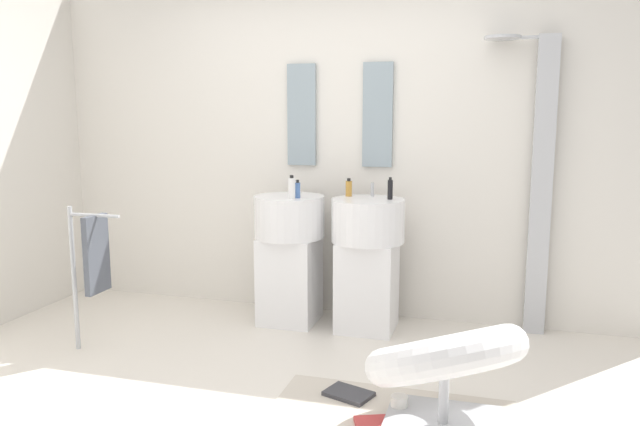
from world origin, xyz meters
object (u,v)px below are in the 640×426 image
(soap_bottle_white, at_px, (292,188))
(soap_bottle_blue, at_px, (298,190))
(pedestal_sink_right, at_px, (367,257))
(soap_bottle_black, at_px, (390,189))
(coffee_mug, at_px, (399,406))
(pedestal_sink_left, at_px, (290,252))
(magazine_charcoal, at_px, (349,394))
(shower_column, at_px, (539,181))
(magazine_red, at_px, (385,426))
(towel_rack, at_px, (93,257))
(lounge_chair, at_px, (445,365))
(soap_bottle_amber, at_px, (349,188))

(soap_bottle_white, relative_size, soap_bottle_blue, 1.29)
(pedestal_sink_right, height_order, soap_bottle_white, soap_bottle_white)
(soap_bottle_black, relative_size, soap_bottle_blue, 1.20)
(coffee_mug, xyz_separation_m, soap_bottle_white, (-0.94, 1.09, 0.96))
(pedestal_sink_left, relative_size, pedestal_sink_right, 1.00)
(pedestal_sink_left, relative_size, magazine_charcoal, 4.23)
(shower_column, xyz_separation_m, magazine_red, (-0.75, -1.65, -1.06))
(soap_bottle_white, xyz_separation_m, soap_bottle_black, (0.66, 0.17, -0.01))
(magazine_red, relative_size, soap_bottle_blue, 2.18)
(magazine_red, xyz_separation_m, soap_bottle_white, (-0.90, 1.25, 1.00))
(magazine_charcoal, xyz_separation_m, soap_bottle_blue, (-0.62, 1.01, 0.98))
(pedestal_sink_left, xyz_separation_m, towel_rack, (-1.01, -0.91, 0.10))
(lounge_chair, xyz_separation_m, soap_bottle_amber, (-0.82, 1.46, 0.65))
(magazine_charcoal, bearing_deg, soap_bottle_blue, 140.53)
(magazine_charcoal, relative_size, soap_bottle_black, 1.60)
(pedestal_sink_right, bearing_deg, shower_column, 12.71)
(pedestal_sink_right, height_order, magazine_charcoal, pedestal_sink_right)
(lounge_chair, relative_size, magazine_charcoal, 4.47)
(shower_column, bearing_deg, coffee_mug, -115.22)
(pedestal_sink_right, relative_size, coffee_mug, 10.15)
(shower_column, bearing_deg, magazine_charcoal, -126.49)
(pedestal_sink_right, xyz_separation_m, soap_bottle_blue, (-0.49, -0.09, 0.47))
(towel_rack, xyz_separation_m, coffee_mug, (2.03, -0.34, -0.57))
(pedestal_sink_left, xyz_separation_m, soap_bottle_white, (0.07, -0.15, 0.49))
(pedestal_sink_left, relative_size, magazine_red, 3.72)
(shower_column, xyz_separation_m, soap_bottle_black, (-0.99, -0.23, -0.07))
(pedestal_sink_right, bearing_deg, magazine_charcoal, -83.21)
(pedestal_sink_left, bearing_deg, soap_bottle_black, 2.00)
(magazine_red, distance_m, coffee_mug, 0.16)
(magazine_charcoal, bearing_deg, soap_bottle_black, 108.20)
(pedestal_sink_left, xyz_separation_m, magazine_red, (0.97, -1.40, -0.50))
(pedestal_sink_right, bearing_deg, soap_bottle_amber, 147.82)
(pedestal_sink_left, distance_m, pedestal_sink_right, 0.58)
(coffee_mug, distance_m, soap_bottle_white, 1.73)
(lounge_chair, height_order, soap_bottle_black, soap_bottle_black)
(coffee_mug, xyz_separation_m, soap_bottle_black, (-0.28, 1.27, 0.95))
(shower_column, xyz_separation_m, soap_bottle_blue, (-1.62, -0.35, -0.08))
(lounge_chair, relative_size, soap_bottle_blue, 8.57)
(pedestal_sink_left, height_order, soap_bottle_blue, soap_bottle_blue)
(towel_rack, height_order, soap_bottle_blue, soap_bottle_blue)
(coffee_mug, bearing_deg, towel_rack, 170.56)
(pedestal_sink_right, xyz_separation_m, towel_rack, (-1.60, -0.91, 0.10))
(magazine_charcoal, bearing_deg, pedestal_sink_left, 142.05)
(shower_column, bearing_deg, pedestal_sink_right, -167.29)
(coffee_mug, bearing_deg, pedestal_sink_left, 129.19)
(pedestal_sink_right, distance_m, soap_bottle_white, 0.73)
(magazine_charcoal, relative_size, coffee_mug, 2.40)
(towel_rack, xyz_separation_m, magazine_red, (1.98, -0.49, -0.61))
(magazine_red, height_order, soap_bottle_white, soap_bottle_white)
(coffee_mug, bearing_deg, lounge_chair, -25.70)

